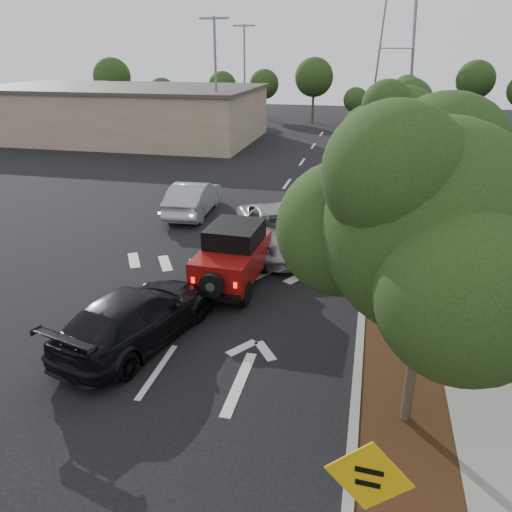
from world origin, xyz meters
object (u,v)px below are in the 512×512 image
(silver_suv_ahead, at_px, (278,230))
(speed_hump_sign, at_px, (367,493))
(black_suv_oncoming, at_px, (137,316))
(red_jeep, at_px, (234,254))

(silver_suv_ahead, xyz_separation_m, speed_hump_sign, (3.49, -12.29, 0.93))
(silver_suv_ahead, relative_size, black_suv_oncoming, 1.10)
(black_suv_oncoming, height_order, speed_hump_sign, speed_hump_sign)
(black_suv_oncoming, distance_m, speed_hump_sign, 7.82)
(silver_suv_ahead, xyz_separation_m, black_suv_oncoming, (-2.30, -7.13, -0.04))
(silver_suv_ahead, distance_m, speed_hump_sign, 12.81)
(red_jeep, xyz_separation_m, black_suv_oncoming, (-1.51, -3.91, -0.27))
(red_jeep, height_order, speed_hump_sign, speed_hump_sign)
(black_suv_oncoming, bearing_deg, red_jeep, -96.52)
(red_jeep, height_order, black_suv_oncoming, red_jeep)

